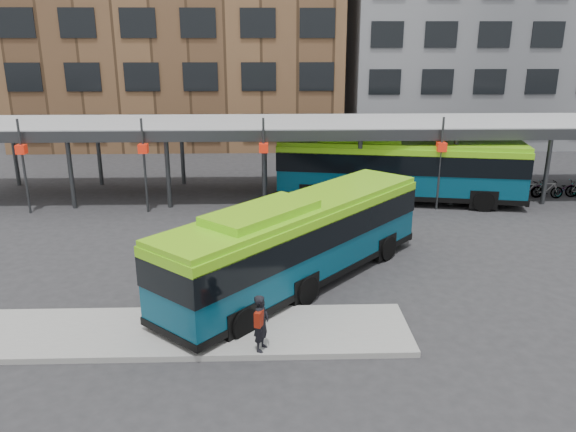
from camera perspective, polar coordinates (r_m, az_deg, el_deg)
The scene contains 9 objects.
ground at distance 20.23m, azimuth 5.94°, elevation -7.49°, with size 120.00×120.00×0.00m, color #28282B.
boarding_island at distance 17.58m, azimuth -11.15°, elevation -11.51°, with size 14.00×3.00×0.18m, color gray.
canopy at distance 31.46m, azimuth 2.99°, elevation 9.11°, with size 40.00×6.53×4.80m.
building_brick at distance 50.74m, azimuth -10.77°, elevation 20.10°, with size 26.00×14.00×22.00m, color brown.
building_grey at distance 53.51m, azimuth 19.64°, elevation 18.22°, with size 24.00×14.00×20.00m, color slate.
bus_front at distance 19.99m, azimuth 1.19°, elevation -2.33°, with size 9.97×10.67×3.32m.
bus_rear at distance 31.03m, azimuth 11.10°, elevation 4.87°, with size 13.33×5.06×3.60m.
pedestrian at distance 15.84m, azimuth -2.72°, elevation -10.77°, with size 0.59×0.71×1.66m.
bike_rack at distance 35.01m, azimuth 25.73°, elevation 2.51°, with size 6.07×1.33×1.06m.
Camera 1 is at (-2.63, -18.14, 8.55)m, focal length 35.00 mm.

